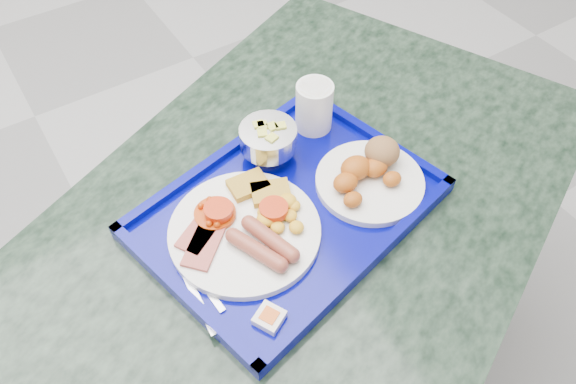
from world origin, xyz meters
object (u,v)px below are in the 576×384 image
(fruit_bowl, at_px, (268,138))
(tray, at_px, (288,209))
(table, at_px, (306,257))
(main_plate, at_px, (248,226))
(juice_cup, at_px, (314,105))
(bread_plate, at_px, (370,174))

(fruit_bowl, bearing_deg, tray, -106.13)
(table, bearing_deg, main_plate, -176.27)
(table, distance_m, fruit_bowl, 0.27)
(main_plate, relative_size, fruit_bowl, 2.43)
(main_plate, bearing_deg, fruit_bowl, 47.21)
(tray, distance_m, fruit_bowl, 0.13)
(juice_cup, bearing_deg, fruit_bowl, -168.64)
(tray, bearing_deg, fruit_bowl, 73.87)
(table, distance_m, bread_plate, 0.24)
(table, bearing_deg, tray, -178.51)
(tray, distance_m, main_plate, 0.08)
(tray, relative_size, juice_cup, 5.66)
(main_plate, xyz_separation_m, bread_plate, (0.23, -0.02, 0.01))
(fruit_bowl, xyz_separation_m, juice_cup, (0.11, 0.02, 0.01))
(bread_plate, bearing_deg, table, 165.08)
(tray, bearing_deg, main_plate, -175.06)
(juice_cup, bearing_deg, main_plate, -147.18)
(table, bearing_deg, juice_cup, 53.48)
(main_plate, bearing_deg, table, 3.73)
(table, relative_size, fruit_bowl, 12.99)
(main_plate, xyz_separation_m, juice_cup, (0.23, 0.15, 0.04))
(fruit_bowl, height_order, juice_cup, juice_cup)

